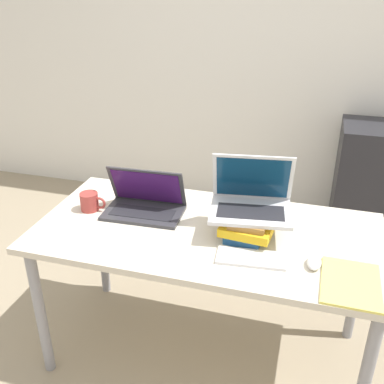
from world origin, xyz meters
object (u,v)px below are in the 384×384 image
at_px(laptop_left, 145,204).
at_px(mini_fridge, 370,184).
at_px(wireless_keyboard, 251,258).
at_px(mug, 90,202).
at_px(laptop_on_books, 251,200).
at_px(notepad, 351,283).
at_px(mouse, 314,262).
at_px(book_stack, 249,225).

height_order(laptop_left, mini_fridge, laptop_left).
relative_size(wireless_keyboard, mug, 2.22).
bearing_deg(wireless_keyboard, laptop_on_books, 101.16).
bearing_deg(notepad, mouse, 149.36).
xyz_separation_m(laptop_left, laptop_on_books, (0.51, -0.03, 0.11)).
xyz_separation_m(laptop_left, mug, (-0.26, -0.05, -0.00)).
distance_m(wireless_keyboard, mouse, 0.25).
height_order(mouse, mug, mug).
relative_size(laptop_left, mouse, 3.73).
relative_size(laptop_on_books, mini_fridge, 0.45).
bearing_deg(laptop_on_books, mug, -178.69).
relative_size(wireless_keyboard, mini_fridge, 0.34).
bearing_deg(notepad, wireless_keyboard, 171.43).
bearing_deg(book_stack, laptop_left, 171.90).
relative_size(laptop_left, wireless_keyboard, 1.31).
distance_m(book_stack, mini_fridge, 1.58).
xyz_separation_m(mouse, mini_fridge, (0.36, 1.56, -0.32)).
bearing_deg(mug, wireless_keyboard, -13.87).
distance_m(laptop_left, mini_fridge, 1.79).
distance_m(book_stack, notepad, 0.49).
distance_m(mug, mini_fridge, 2.01).
xyz_separation_m(book_stack, mug, (-0.77, 0.02, -0.01)).
height_order(book_stack, wireless_keyboard, book_stack).
distance_m(notepad, mini_fridge, 1.68).
xyz_separation_m(laptop_on_books, mini_fridge, (0.65, 1.36, -0.46)).
height_order(notepad, mug, mug).
bearing_deg(notepad, book_stack, 150.78).
distance_m(book_stack, mouse, 0.33).
height_order(wireless_keyboard, mini_fridge, mini_fridge).
bearing_deg(mug, mini_fridge, 44.18).
bearing_deg(mouse, mini_fridge, 77.01).
bearing_deg(laptop_left, mini_fridge, 48.95).
bearing_deg(wireless_keyboard, mouse, 5.47).
bearing_deg(notepad, laptop_left, 161.71).
distance_m(notepad, mug, 1.22).
bearing_deg(mouse, laptop_left, 164.05).
distance_m(laptop_left, notepad, 0.98).
height_order(book_stack, mini_fridge, mini_fridge).
bearing_deg(laptop_left, book_stack, -8.10).
bearing_deg(mini_fridge, mouse, -102.99).
relative_size(mouse, mini_fridge, 0.12).
bearing_deg(wireless_keyboard, laptop_left, 155.57).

